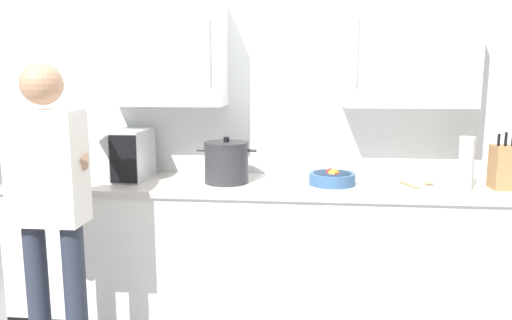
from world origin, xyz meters
The scene contains 9 objects.
back_wall_tiled centered at (0.00, 1.06, 1.39)m, with size 4.03×0.44×2.60m.
counter_unit centered at (0.00, 0.75, 0.45)m, with size 3.36×0.63×0.90m.
microwave_oven centered at (-1.18, 0.78, 1.06)m, with size 0.61×0.79×0.31m.
thermos_flask centered at (1.07, 0.71, 1.06)m, with size 0.09×0.09×0.31m.
stock_pot centered at (-0.33, 0.74, 1.03)m, with size 0.37×0.27×0.28m.
wooden_spoon centered at (0.83, 0.78, 0.91)m, with size 0.20×0.20×0.02m.
fruit_bowl centered at (0.31, 0.75, 0.94)m, with size 0.28×0.28×0.10m.
knife_block centered at (1.28, 0.74, 1.03)m, with size 0.11×0.15×0.33m.
person_figure centered at (-1.11, 0.07, 0.96)m, with size 0.44×0.54×1.61m.
Camera 1 is at (0.13, -2.16, 1.53)m, focal length 34.16 mm.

